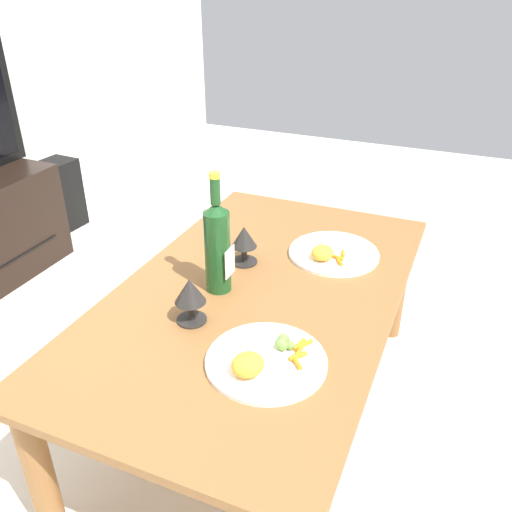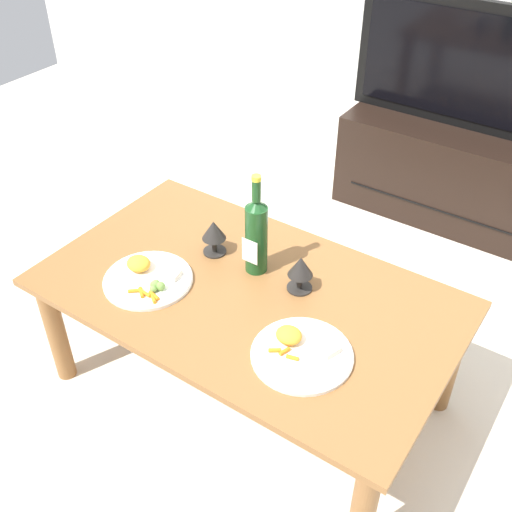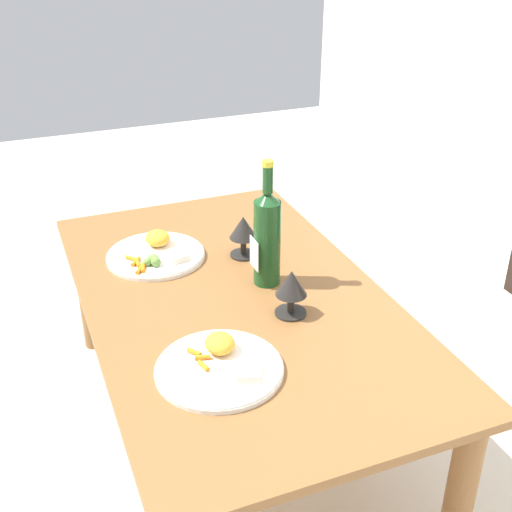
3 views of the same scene
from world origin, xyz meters
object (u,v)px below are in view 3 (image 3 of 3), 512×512
Objects in this scene: dinner_plate_left at (156,253)px; wine_bottle at (267,235)px; goblet_right at (291,286)px; dining_table at (235,318)px; goblet_left at (243,230)px; dinner_plate_right at (220,365)px.

wine_bottle is at bearing 44.20° from dinner_plate_left.
wine_bottle is 0.19m from goblet_right.
goblet_left is at bearing 153.54° from dining_table.
goblet_right is at bearing 37.86° from dining_table.
wine_bottle is (-0.04, 0.11, 0.22)m from dining_table.
dining_table is at bearing -70.87° from wine_bottle.
dining_table is at bearing -26.46° from goblet_left.
dinner_plate_right is at bearing -37.51° from wine_bottle.
dining_table is 0.23m from goblet_right.
goblet_left is at bearing 70.72° from dinner_plate_left.
dinner_plate_right is at bearing 0.15° from dinner_plate_left.
dinner_plate_right reaches higher than dining_table.
goblet_right is 0.43× the size of dinner_plate_right.
dinner_plate_left is 1.00× the size of dinner_plate_right.
goblet_left is 0.44× the size of dinner_plate_right.
wine_bottle is at bearing 142.49° from dinner_plate_right.
goblet_left is (-0.18, -0.00, -0.06)m from wine_bottle.
dining_table is 0.34m from dinner_plate_right.
wine_bottle reaches higher than goblet_left.
goblet_left is 0.44× the size of dinner_plate_left.
dining_table is 0.35m from dinner_plate_left.
dinner_plate_left is at bearing -154.30° from dining_table.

